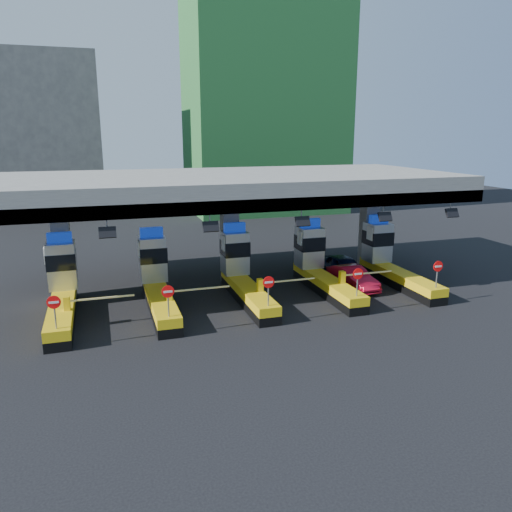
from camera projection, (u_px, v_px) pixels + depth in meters
name	position (u px, v px, depth m)	size (l,w,h in m)	color
ground	(243.00, 297.00, 29.67)	(120.00, 120.00, 0.00)	black
toll_canopy	(230.00, 188.00, 30.84)	(28.00, 12.09, 7.00)	slate
toll_lane_far_left	(62.00, 288.00, 26.66)	(4.43, 8.00, 4.16)	black
toll_lane_left	(157.00, 280.00, 28.12)	(4.43, 8.00, 4.16)	black
toll_lane_center	(242.00, 273.00, 29.59)	(4.43, 8.00, 4.16)	black
toll_lane_right	(319.00, 266.00, 31.06)	(4.43, 8.00, 4.16)	black
toll_lane_far_right	(389.00, 260.00, 32.52)	(4.43, 8.00, 4.16)	black
bg_building_scaffold	(264.00, 93.00, 59.41)	(18.00, 12.00, 28.00)	#1E5926
bg_building_concrete	(37.00, 137.00, 56.69)	(14.00, 10.00, 18.00)	#4C4C49
van	(344.00, 268.00, 33.11)	(1.83, 4.55, 1.55)	black
red_car	(353.00, 278.00, 31.09)	(1.45, 4.17, 1.37)	#B00D25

